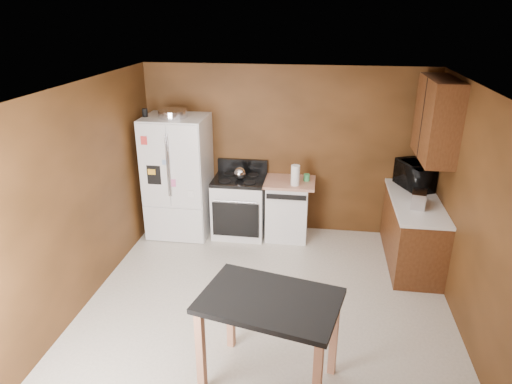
% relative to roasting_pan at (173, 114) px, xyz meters
% --- Properties ---
extents(floor, '(4.50, 4.50, 0.00)m').
position_rel_roasting_pan_xyz_m(floor, '(1.56, -1.83, -1.85)').
color(floor, silver).
rests_on(floor, ground).
extents(ceiling, '(4.50, 4.50, 0.00)m').
position_rel_roasting_pan_xyz_m(ceiling, '(1.56, -1.83, 0.65)').
color(ceiling, white).
rests_on(ceiling, ground).
extents(wall_back, '(4.20, 0.00, 4.20)m').
position_rel_roasting_pan_xyz_m(wall_back, '(1.56, 0.42, -0.60)').
color(wall_back, brown).
rests_on(wall_back, ground).
extents(wall_front, '(4.20, 0.00, 4.20)m').
position_rel_roasting_pan_xyz_m(wall_front, '(1.56, -4.08, -0.60)').
color(wall_front, brown).
rests_on(wall_front, ground).
extents(wall_left, '(0.00, 4.50, 4.50)m').
position_rel_roasting_pan_xyz_m(wall_left, '(-0.54, -1.83, -0.60)').
color(wall_left, brown).
rests_on(wall_left, ground).
extents(wall_right, '(0.00, 4.50, 4.50)m').
position_rel_roasting_pan_xyz_m(wall_right, '(3.66, -1.83, -0.60)').
color(wall_right, brown).
rests_on(wall_right, ground).
extents(roasting_pan, '(0.41, 0.41, 0.10)m').
position_rel_roasting_pan_xyz_m(roasting_pan, '(0.00, 0.00, 0.00)').
color(roasting_pan, silver).
rests_on(roasting_pan, refrigerator).
extents(pen_cup, '(0.08, 0.08, 0.12)m').
position_rel_roasting_pan_xyz_m(pen_cup, '(-0.40, -0.03, 0.01)').
color(pen_cup, black).
rests_on(pen_cup, refrigerator).
extents(kettle, '(0.18, 0.18, 0.18)m').
position_rel_roasting_pan_xyz_m(kettle, '(0.93, 0.06, -0.86)').
color(kettle, silver).
rests_on(kettle, gas_range).
extents(paper_towel, '(0.14, 0.14, 0.29)m').
position_rel_roasting_pan_xyz_m(paper_towel, '(1.75, -0.03, -0.82)').
color(paper_towel, white).
rests_on(paper_towel, dishwasher).
extents(green_canister, '(0.12, 0.12, 0.10)m').
position_rel_roasting_pan_xyz_m(green_canister, '(1.90, 0.16, -0.91)').
color(green_canister, '#43B062').
rests_on(green_canister, dishwasher).
extents(toaster, '(0.23, 0.31, 0.20)m').
position_rel_roasting_pan_xyz_m(toaster, '(3.33, -0.60, -0.85)').
color(toaster, silver).
rests_on(toaster, right_cabinets).
extents(microwave, '(0.59, 0.69, 0.32)m').
position_rel_roasting_pan_xyz_m(microwave, '(3.39, 0.09, -0.79)').
color(microwave, black).
rests_on(microwave, right_cabinets).
extents(refrigerator, '(0.90, 0.80, 1.80)m').
position_rel_roasting_pan_xyz_m(refrigerator, '(0.01, 0.03, -0.95)').
color(refrigerator, white).
rests_on(refrigerator, ground).
extents(gas_range, '(0.76, 0.68, 1.10)m').
position_rel_roasting_pan_xyz_m(gas_range, '(0.92, 0.09, -1.39)').
color(gas_range, white).
rests_on(gas_range, ground).
extents(dishwasher, '(0.78, 0.63, 0.89)m').
position_rel_roasting_pan_xyz_m(dishwasher, '(1.64, 0.12, -1.40)').
color(dishwasher, white).
rests_on(dishwasher, ground).
extents(right_cabinets, '(0.63, 1.58, 2.45)m').
position_rel_roasting_pan_xyz_m(right_cabinets, '(3.40, -0.35, -0.94)').
color(right_cabinets, brown).
rests_on(right_cabinets, ground).
extents(island, '(1.32, 1.03, 0.91)m').
position_rel_roasting_pan_xyz_m(island, '(1.72, -2.84, -1.09)').
color(island, black).
rests_on(island, ground).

